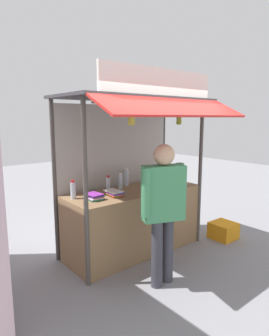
{
  "coord_description": "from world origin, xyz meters",
  "views": [
    {
      "loc": [
        -2.81,
        -3.42,
        2.09
      ],
      "look_at": [
        0.0,
        0.0,
        1.34
      ],
      "focal_mm": 31.48,
      "sensor_mm": 36.0,
      "label": 1
    }
  ],
  "objects_px": {
    "banana_bunch_rightmost": "(179,120)",
    "water_bottle_mid_left": "(108,184)",
    "magazine_stack_far_left": "(163,184)",
    "magazine_stack_far_right": "(94,196)",
    "plastic_crate": "(223,230)",
    "magazine_stack_front_right": "(114,193)",
    "water_bottle_back_right": "(126,178)",
    "banana_bunch_inner_right": "(132,119)",
    "vendor_person": "(163,202)",
    "water_bottle_left": "(120,181)",
    "water_bottle_right": "(73,190)"
  },
  "relations": [
    {
      "from": "water_bottle_right",
      "to": "water_bottle_back_right",
      "type": "height_order",
      "value": "water_bottle_back_right"
    },
    {
      "from": "water_bottle_back_right",
      "to": "banana_bunch_inner_right",
      "type": "bearing_deg",
      "value": -123.7
    },
    {
      "from": "plastic_crate",
      "to": "water_bottle_right",
      "type": "bearing_deg",
      "value": 162.26
    },
    {
      "from": "plastic_crate",
      "to": "water_bottle_mid_left",
      "type": "bearing_deg",
      "value": 155.5
    },
    {
      "from": "water_bottle_right",
      "to": "banana_bunch_rightmost",
      "type": "bearing_deg",
      "value": -25.79
    },
    {
      "from": "water_bottle_mid_left",
      "to": "banana_bunch_rightmost",
      "type": "bearing_deg",
      "value": -43.35
    },
    {
      "from": "plastic_crate",
      "to": "magazine_stack_front_right",
      "type": "bearing_deg",
      "value": 163.88
    },
    {
      "from": "water_bottle_left",
      "to": "plastic_crate",
      "type": "height_order",
      "value": "water_bottle_left"
    },
    {
      "from": "magazine_stack_far_right",
      "to": "magazine_stack_far_left",
      "type": "bearing_deg",
      "value": -2.46
    },
    {
      "from": "magazine_stack_far_left",
      "to": "magazine_stack_far_right",
      "type": "distance_m",
      "value": 1.27
    },
    {
      "from": "water_bottle_mid_left",
      "to": "water_bottle_right",
      "type": "relative_size",
      "value": 0.93
    },
    {
      "from": "magazine_stack_far_right",
      "to": "plastic_crate",
      "type": "relative_size",
      "value": 0.67
    },
    {
      "from": "water_bottle_left",
      "to": "banana_bunch_inner_right",
      "type": "relative_size",
      "value": 0.97
    },
    {
      "from": "vendor_person",
      "to": "magazine_stack_far_left",
      "type": "bearing_deg",
      "value": 67.08
    },
    {
      "from": "water_bottle_left",
      "to": "magazine_stack_far_right",
      "type": "height_order",
      "value": "water_bottle_left"
    },
    {
      "from": "magazine_stack_far_right",
      "to": "magazine_stack_front_right",
      "type": "distance_m",
      "value": 0.32
    },
    {
      "from": "magazine_stack_far_right",
      "to": "plastic_crate",
      "type": "bearing_deg",
      "value": -14.27
    },
    {
      "from": "magazine_stack_front_right",
      "to": "vendor_person",
      "type": "xyz_separation_m",
      "value": [
        0.1,
        -0.91,
        0.05
      ]
    },
    {
      "from": "water_bottle_left",
      "to": "magazine_stack_front_right",
      "type": "xyz_separation_m",
      "value": [
        -0.33,
        -0.28,
        -0.08
      ]
    },
    {
      "from": "water_bottle_left",
      "to": "water_bottle_right",
      "type": "bearing_deg",
      "value": -176.52
    },
    {
      "from": "water_bottle_mid_left",
      "to": "magazine_stack_far_right",
      "type": "relative_size",
      "value": 0.9
    },
    {
      "from": "magazine_stack_far_right",
      "to": "banana_bunch_rightmost",
      "type": "height_order",
      "value": "banana_bunch_rightmost"
    },
    {
      "from": "water_bottle_right",
      "to": "magazine_stack_front_right",
      "type": "height_order",
      "value": "water_bottle_right"
    },
    {
      "from": "water_bottle_left",
      "to": "banana_bunch_rightmost",
      "type": "distance_m",
      "value": 1.31
    },
    {
      "from": "magazine_stack_far_left",
      "to": "magazine_stack_far_right",
      "type": "bearing_deg",
      "value": 177.54
    },
    {
      "from": "water_bottle_right",
      "to": "water_bottle_mid_left",
      "type": "bearing_deg",
      "value": 4.96
    },
    {
      "from": "banana_bunch_rightmost",
      "to": "water_bottle_mid_left",
      "type": "bearing_deg",
      "value": 136.65
    },
    {
      "from": "magazine_stack_far_left",
      "to": "water_bottle_left",
      "type": "bearing_deg",
      "value": 152.52
    },
    {
      "from": "plastic_crate",
      "to": "banana_bunch_rightmost",
      "type": "bearing_deg",
      "value": 173.59
    },
    {
      "from": "magazine_stack_front_right",
      "to": "water_bottle_right",
      "type": "bearing_deg",
      "value": 156.52
    },
    {
      "from": "banana_bunch_inner_right",
      "to": "magazine_stack_far_right",
      "type": "bearing_deg",
      "value": 123.37
    },
    {
      "from": "water_bottle_left",
      "to": "magazine_stack_far_right",
      "type": "xyz_separation_m",
      "value": [
        -0.65,
        -0.27,
        -0.08
      ]
    },
    {
      "from": "water_bottle_mid_left",
      "to": "water_bottle_back_right",
      "type": "distance_m",
      "value": 0.45
    },
    {
      "from": "magazine_stack_far_left",
      "to": "magazine_stack_front_right",
      "type": "relative_size",
      "value": 0.9
    },
    {
      "from": "water_bottle_mid_left",
      "to": "plastic_crate",
      "type": "xyz_separation_m",
      "value": [
        1.85,
        -0.84,
        -0.96
      ]
    },
    {
      "from": "water_bottle_right",
      "to": "water_bottle_back_right",
      "type": "relative_size",
      "value": 0.9
    },
    {
      "from": "water_bottle_back_right",
      "to": "banana_bunch_inner_right",
      "type": "xyz_separation_m",
      "value": [
        -0.56,
        -0.83,
        0.96
      ]
    },
    {
      "from": "magazine_stack_far_right",
      "to": "plastic_crate",
      "type": "height_order",
      "value": "magazine_stack_far_right"
    },
    {
      "from": "magazine_stack_far_right",
      "to": "magazine_stack_front_right",
      "type": "xyz_separation_m",
      "value": [
        0.32,
        -0.01,
        -0.0
      ]
    },
    {
      "from": "banana_bunch_rightmost",
      "to": "plastic_crate",
      "type": "relative_size",
      "value": 0.65
    },
    {
      "from": "plastic_crate",
      "to": "vendor_person",
      "type": "bearing_deg",
      "value": -169.44
    },
    {
      "from": "water_bottle_right",
      "to": "plastic_crate",
      "type": "bearing_deg",
      "value": -17.74
    },
    {
      "from": "vendor_person",
      "to": "magazine_stack_far_right",
      "type": "bearing_deg",
      "value": 135.82
    },
    {
      "from": "water_bottle_back_right",
      "to": "magazine_stack_far_right",
      "type": "xyz_separation_m",
      "value": [
        -0.85,
        -0.38,
        -0.09
      ]
    },
    {
      "from": "water_bottle_mid_left",
      "to": "water_bottle_back_right",
      "type": "relative_size",
      "value": 0.84
    },
    {
      "from": "water_bottle_left",
      "to": "water_bottle_right",
      "type": "distance_m",
      "value": 0.85
    },
    {
      "from": "magazine_stack_front_right",
      "to": "banana_bunch_inner_right",
      "type": "height_order",
      "value": "banana_bunch_inner_right"
    },
    {
      "from": "banana_bunch_rightmost",
      "to": "magazine_stack_front_right",
      "type": "bearing_deg",
      "value": 152.84
    },
    {
      "from": "magazine_stack_far_right",
      "to": "banana_bunch_rightmost",
      "type": "bearing_deg",
      "value": -21.07
    },
    {
      "from": "magazine_stack_far_left",
      "to": "magazine_stack_front_right",
      "type": "distance_m",
      "value": 0.94
    }
  ]
}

